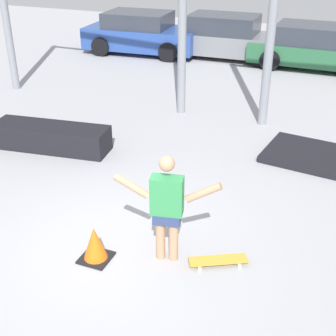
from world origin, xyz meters
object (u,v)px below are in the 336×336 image
parked_car_grey (226,38)px  parked_car_blue (142,33)px  skateboard (218,260)px  grind_box (51,137)px  skateboarder (167,205)px  parked_car_green (315,47)px  traffic_cone (95,244)px

parked_car_grey → parked_car_blue: bearing=-172.0°
skateboard → grind_box: 4.86m
skateboarder → grind_box: bearing=134.2°
skateboard → parked_car_green: size_ratio=0.19×
skateboard → parked_car_grey: (-3.00, 10.92, 0.63)m
skateboard → grind_box: (-4.28, 2.30, 0.19)m
parked_car_green → traffic_cone: (-1.61, -11.27, -0.40)m
skateboarder → skateboard: skateboarder is taller
traffic_cone → parked_car_green: bearing=81.9°
traffic_cone → skateboard: bearing=18.1°
skateboarder → traffic_cone: skateboarder is taller
skateboarder → traffic_cone: (-0.91, -0.39, -0.62)m
grind_box → parked_car_blue: bearing=101.9°
parked_car_grey → traffic_cone: 11.54m
skateboarder → traffic_cone: size_ratio=3.08×
parked_car_green → parked_car_grey: bearing=178.2°
skateboarder → parked_car_blue: (-5.29, 10.58, -0.18)m
parked_car_blue → parked_car_grey: (2.99, 0.48, 0.00)m
parked_car_blue → traffic_cone: bearing=-71.9°
parked_car_blue → skateboard: bearing=-63.8°
parked_car_grey → parked_car_green: bearing=-4.4°
skateboarder → parked_car_blue: skateboarder is taller
grind_box → parked_car_green: bearing=63.2°
grind_box → skateboard: bearing=-28.3°
parked_car_green → skateboarder: bearing=-92.1°
traffic_cone → skateboarder: bearing=23.2°
skateboard → parked_car_green: 10.76m
skateboard → traffic_cone: size_ratio=1.57×
parked_car_grey → parked_car_green: 3.00m
skateboarder → skateboard: size_ratio=1.96×
skateboard → parked_car_grey: 11.34m
skateboarder → parked_car_grey: (-2.30, 11.06, -0.18)m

